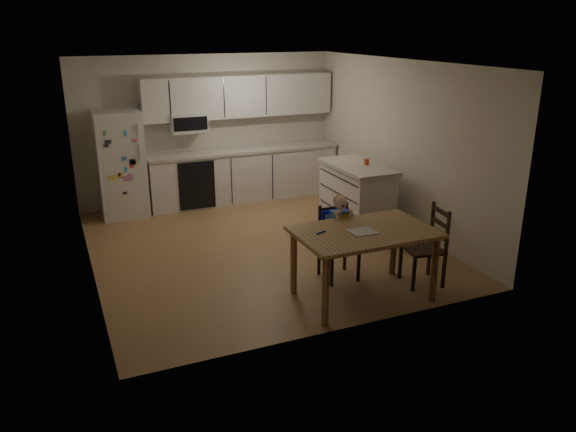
% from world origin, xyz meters
% --- Properties ---
extents(room, '(4.52, 5.01, 2.51)m').
position_xyz_m(room, '(0.00, 0.48, 1.25)').
color(room, '#957048').
rests_on(room, ground).
extents(refrigerator, '(0.72, 0.70, 1.70)m').
position_xyz_m(refrigerator, '(-1.55, 2.15, 0.85)').
color(refrigerator, silver).
rests_on(refrigerator, ground).
extents(kitchen_run, '(3.37, 0.62, 2.15)m').
position_xyz_m(kitchen_run, '(0.50, 2.24, 0.88)').
color(kitchen_run, silver).
rests_on(kitchen_run, ground).
extents(kitchen_island, '(0.70, 1.33, 0.98)m').
position_xyz_m(kitchen_island, '(1.62, 0.13, 0.49)').
color(kitchen_island, silver).
rests_on(kitchen_island, ground).
extents(red_cup, '(0.07, 0.07, 0.09)m').
position_xyz_m(red_cup, '(1.75, 0.08, 1.03)').
color(red_cup, '#DF4223').
rests_on(red_cup, kitchen_island).
extents(dining_table, '(1.52, 0.98, 0.82)m').
position_xyz_m(dining_table, '(0.52, -1.96, 0.71)').
color(dining_table, brown).
rests_on(dining_table, ground).
extents(napkin, '(0.28, 0.24, 0.01)m').
position_xyz_m(napkin, '(0.46, -2.00, 0.82)').
color(napkin, '#A5A5AA').
rests_on(napkin, dining_table).
extents(toddler_spoon, '(0.12, 0.06, 0.02)m').
position_xyz_m(toddler_spoon, '(0.03, -1.85, 0.82)').
color(toddler_spoon, '#0C15AA').
rests_on(toddler_spoon, dining_table).
extents(chair_booster, '(0.41, 0.41, 1.06)m').
position_xyz_m(chair_booster, '(0.52, -1.34, 0.64)').
color(chair_booster, black).
rests_on(chair_booster, ground).
extents(chair_side, '(0.49, 0.49, 0.95)m').
position_xyz_m(chair_side, '(1.46, -1.92, 0.54)').
color(chair_side, black).
rests_on(chair_side, ground).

